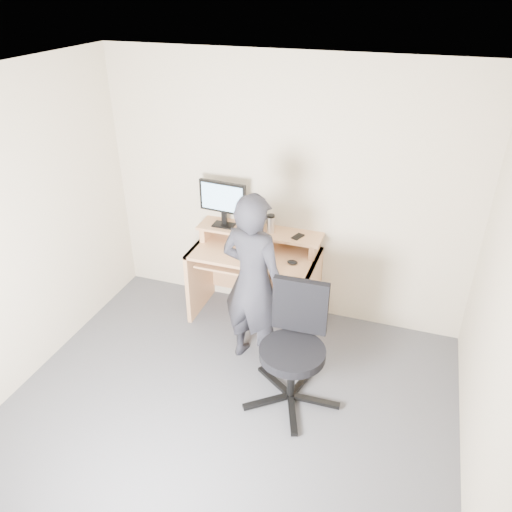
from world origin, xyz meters
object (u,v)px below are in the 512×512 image
Objects in this scene: monitor at (223,200)px; person at (253,283)px; office_chair at (295,342)px; desk at (257,267)px.

monitor is 0.97m from person.
office_chair is 0.62× the size of person.
person reaches higher than desk.
desk is at bearing -60.69° from person.
office_chair is at bearing -56.63° from desk.
monitor is (-0.36, 0.05, 0.63)m from desk.
monitor is at bearing 132.70° from office_chair.
person is (-0.45, 0.31, 0.26)m from office_chair.
desk is 2.54× the size of monitor.
desk is 0.73m from person.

